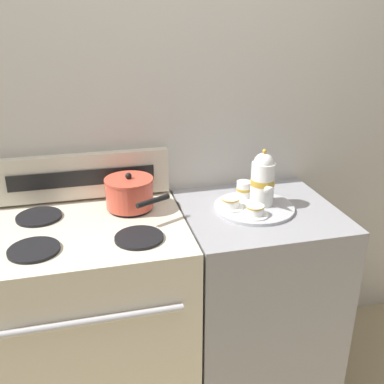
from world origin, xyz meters
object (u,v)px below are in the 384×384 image
(teapot, at_px, (263,179))
(teacup_left, at_px, (255,211))
(teacup_right, at_px, (230,203))
(stove, at_px, (96,319))
(serving_tray, at_px, (254,207))
(saucepan, at_px, (130,193))
(creamer_jug, at_px, (244,189))

(teapot, bearing_deg, teacup_left, -125.03)
(teapot, height_order, teacup_right, teapot)
(stove, xyz_separation_m, serving_tray, (0.72, 0.01, 0.46))
(saucepan, xyz_separation_m, creamer_jug, (0.52, -0.02, -0.03))
(teacup_left, xyz_separation_m, creamer_jug, (0.03, 0.21, 0.01))
(serving_tray, bearing_deg, teacup_right, 175.04)
(creamer_jug, bearing_deg, teacup_left, -97.29)
(teapot, height_order, creamer_jug, teapot)
(saucepan, height_order, creamer_jug, saucepan)
(teapot, xyz_separation_m, teacup_left, (-0.07, -0.10, -0.10))
(teacup_left, bearing_deg, teacup_right, 126.88)
(teacup_left, bearing_deg, saucepan, 155.90)
(saucepan, bearing_deg, serving_tray, -13.98)
(teacup_left, xyz_separation_m, teacup_right, (-0.07, 0.10, 0.00))
(saucepan, xyz_separation_m, teacup_left, (0.49, -0.22, -0.04))
(saucepan, bearing_deg, stove, -143.99)
(stove, bearing_deg, creamer_jug, 9.97)
(teacup_left, bearing_deg, creamer_jug, 82.71)
(serving_tray, height_order, teacup_left, teacup_left)
(teapot, bearing_deg, teacup_right, -178.69)
(teacup_left, distance_m, creamer_jug, 0.21)
(serving_tray, bearing_deg, stove, -179.24)
(teacup_right, relative_size, creamer_jug, 1.64)
(teapot, bearing_deg, saucepan, 168.19)
(teacup_left, height_order, teacup_right, same)
(saucepan, distance_m, teapot, 0.58)
(saucepan, distance_m, teacup_left, 0.54)
(saucepan, bearing_deg, teapot, -11.81)
(stove, bearing_deg, serving_tray, 0.76)
(stove, xyz_separation_m, teapot, (0.76, 0.02, 0.58))
(stove, distance_m, teapot, 0.96)
(saucepan, relative_size, teacup_left, 2.66)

